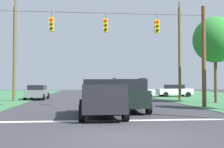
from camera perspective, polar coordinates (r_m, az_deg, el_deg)
The scene contains 14 objects.
ground_plane at distance 9.43m, azimuth 3.21°, elevation -12.62°, with size 120.00×120.00×0.00m, color #333338.
stop_bar_stripe at distance 13.26m, azimuth 0.60°, elevation -9.44°, with size 12.44×0.45×0.01m, color white.
lane_dash_0 at distance 19.20m, azimuth -1.33°, elevation -7.05°, with size 0.15×2.50×0.01m, color white.
lane_dash_1 at distance 26.66m, azimuth -2.52°, elevation -5.56°, with size 0.15×2.50×0.01m, color white.
lane_dash_2 at distance 31.75m, azimuth -3.01°, elevation -4.94°, with size 0.15×2.50×0.01m, color white.
overhead_signal_span at distance 19.61m, azimuth -2.10°, elevation 4.75°, with size 15.17×0.31×7.33m.
pickup_truck at distance 14.76m, azimuth -2.26°, elevation -4.90°, with size 2.33×5.42×1.95m.
suv_black at distance 17.25m, azimuth 3.20°, elevation -4.13°, with size 2.31×4.85×2.05m.
distant_car_crossing_white at distance 35.68m, azimuth 12.55°, elevation -3.29°, with size 4.39×2.21×1.52m.
distant_car_oncoming at distance 30.40m, azimuth -14.95°, elevation -3.55°, with size 2.14×4.36×1.52m.
distant_car_far_parked at distance 32.01m, azimuth 4.69°, elevation -3.50°, with size 4.38×2.18×1.52m.
utility_pole_mid_right at distance 28.69m, azimuth 13.57°, elevation 4.66°, with size 0.27×1.88×9.87m.
utility_pole_near_left at distance 28.35m, azimuth -19.19°, elevation 4.32°, with size 0.31×1.80×9.83m.
tree_roadside_right at distance 26.03m, azimuth 20.24°, elevation 6.52°, with size 3.81×3.81×7.47m.
Camera 1 is at (-1.41, -9.16, 1.78)m, focal length 44.98 mm.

